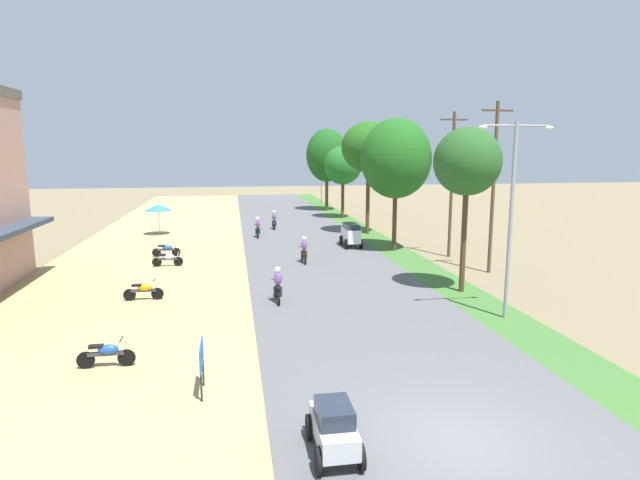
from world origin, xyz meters
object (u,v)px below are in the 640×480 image
at_px(street_signboard, 201,359).
at_px(utility_pole_near, 452,183).
at_px(parked_motorbike_fourth, 167,249).
at_px(median_tree_third, 369,147).
at_px(streetlamp_mid, 322,170).
at_px(motorbike_ahead_second, 304,250).
at_px(parked_motorbike_second, 144,290).
at_px(car_van_white, 351,234).
at_px(motorbike_ahead_fourth, 274,220).
at_px(parked_motorbike_third, 168,258).
at_px(motorbike_foreground_rider, 278,285).
at_px(median_tree_fourth, 343,165).
at_px(car_hatchback_silver, 334,426).
at_px(motorbike_ahead_third, 258,228).
at_px(vendor_umbrella, 158,207).
at_px(parked_motorbike_nearest, 107,353).
at_px(median_tree_fifth, 327,155).
at_px(median_tree_nearest, 467,162).
at_px(median_tree_second, 396,159).
at_px(streetlamp_near, 511,208).
at_px(utility_pole_far, 493,186).

distance_m(street_signboard, utility_pole_near, 23.19).
xyz_separation_m(parked_motorbike_fourth, utility_pole_near, (18.24, -2.83, 4.29)).
height_order(median_tree_third, streetlamp_mid, median_tree_third).
bearing_deg(motorbike_ahead_second, parked_motorbike_fourth, 158.51).
xyz_separation_m(parked_motorbike_second, car_van_white, (12.44, 11.53, 0.47)).
bearing_deg(motorbike_ahead_fourth, car_van_white, -63.00).
relative_size(parked_motorbike_third, motorbike_foreground_rider, 1.00).
bearing_deg(median_tree_third, parked_motorbike_second, -131.38).
bearing_deg(utility_pole_near, median_tree_fourth, 98.11).
bearing_deg(car_hatchback_silver, motorbike_ahead_third, 90.42).
distance_m(parked_motorbike_second, vendor_umbrella, 19.65).
distance_m(parked_motorbike_nearest, motorbike_ahead_third, 25.10).
relative_size(utility_pole_near, car_van_white, 3.86).
bearing_deg(median_tree_fifth, utility_pole_near, -83.11).
distance_m(parked_motorbike_second, motorbike_ahead_fourth, 22.22).
xyz_separation_m(street_signboard, median_tree_fifth, (11.64, 44.34, 5.21)).
bearing_deg(vendor_umbrella, median_tree_nearest, -50.37).
distance_m(median_tree_third, motorbike_ahead_third, 11.04).
bearing_deg(motorbike_ahead_second, median_tree_fourth, 71.73).
xyz_separation_m(car_van_white, motorbike_ahead_fourth, (-4.75, 9.32, -0.17)).
xyz_separation_m(vendor_umbrella, median_tree_nearest, (16.98, -20.50, 4.03)).
distance_m(median_tree_third, motorbike_ahead_second, 13.86).
distance_m(car_hatchback_silver, motorbike_ahead_second, 20.52).
relative_size(median_tree_second, motorbike_foreground_rider, 4.98).
relative_size(vendor_umbrella, car_van_white, 1.05).
relative_size(vendor_umbrella, car_hatchback_silver, 1.26).
bearing_deg(median_tree_second, parked_motorbike_third, -170.06).
bearing_deg(median_tree_fifth, parked_motorbike_third, -118.17).
height_order(street_signboard, median_tree_second, median_tree_second).
xyz_separation_m(median_tree_fifth, car_van_white, (-2.37, -22.78, -5.29)).
bearing_deg(car_van_white, parked_motorbike_third, -160.21).
xyz_separation_m(median_tree_second, motorbike_ahead_fourth, (-7.39, 11.10, -5.48)).
relative_size(parked_motorbike_second, utility_pole_near, 0.19).
bearing_deg(motorbike_ahead_second, vendor_umbrella, 128.90).
height_order(median_tree_fifth, streetlamp_near, median_tree_fifth).
xyz_separation_m(parked_motorbike_second, streetlamp_mid, (15.17, 39.99, 3.96)).
relative_size(median_tree_nearest, median_tree_third, 0.87).
bearing_deg(street_signboard, parked_motorbike_third, 99.63).
height_order(streetlamp_mid, utility_pole_far, utility_pole_far).
bearing_deg(median_tree_third, car_van_white, -115.51).
height_order(parked_motorbike_nearest, vendor_umbrella, vendor_umbrella).
bearing_deg(median_tree_fourth, utility_pole_far, -82.37).
bearing_deg(motorbike_ahead_third, utility_pole_near, -37.95).
xyz_separation_m(median_tree_third, median_tree_fourth, (0.07, 10.23, -1.74)).
bearing_deg(median_tree_nearest, streetlamp_near, -89.49).
height_order(motorbike_foreground_rider, motorbike_ahead_fourth, same).
xyz_separation_m(median_tree_third, median_tree_fifth, (-0.32, 17.14, -0.81)).
bearing_deg(street_signboard, streetlamp_mid, 76.51).
relative_size(parked_motorbike_nearest, streetlamp_mid, 0.23).
bearing_deg(parked_motorbike_nearest, median_tree_third, 58.76).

